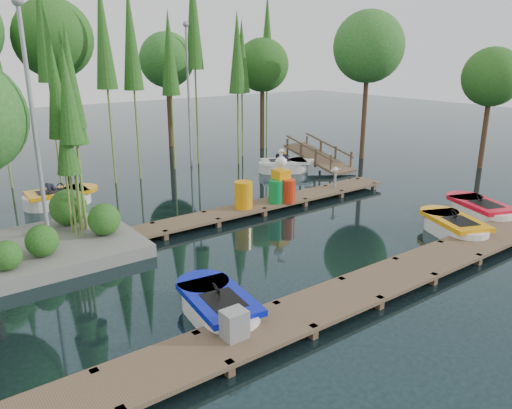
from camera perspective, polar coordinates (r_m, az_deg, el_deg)
ground_plane at (r=15.91m, az=-0.37°, el=-4.54°), size 90.00×90.00×0.00m
near_dock at (r=12.79m, az=11.80°, el=-9.51°), size 18.00×1.50×0.50m
far_dock at (r=18.30m, az=-2.48°, el=-0.83°), size 15.00×1.20×0.50m
island at (r=15.64m, az=-27.21°, el=5.31°), size 6.20×4.20×6.75m
tree_screen at (r=23.49m, az=-20.98°, el=16.71°), size 34.42×18.53×10.31m
lamp_island at (r=14.87m, az=-24.19°, el=9.41°), size 0.30×0.30×7.25m
lamp_rear at (r=26.26m, az=-7.76°, el=13.54°), size 0.30×0.30×7.25m
ramp at (r=26.11m, az=7.18°, el=5.40°), size 1.50×3.94×1.49m
boat_blue at (r=11.68m, az=-4.33°, el=-11.67°), size 1.60×2.94×0.94m
boat_red at (r=20.02m, az=24.20°, el=-0.62°), size 2.21×3.17×0.97m
boat_yellow_near at (r=17.79m, az=21.70°, el=-2.46°), size 2.25×3.12×0.96m
boat_yellow_far at (r=21.20m, az=-21.61°, el=0.70°), size 2.91×1.38×1.44m
boat_white_far at (r=25.28m, az=3.27°, el=4.44°), size 3.08×2.47×1.33m
utility_cabinet at (r=10.39m, az=-2.49°, el=-13.51°), size 0.50×0.42×0.61m
yellow_barrel at (r=18.35m, az=-1.44°, el=1.11°), size 0.67×0.67×1.00m
drum_cluster at (r=19.21m, az=3.01°, el=2.14°), size 1.19×1.09×2.04m
seagull_post at (r=21.31m, az=9.05°, el=3.48°), size 0.56×0.30×0.89m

